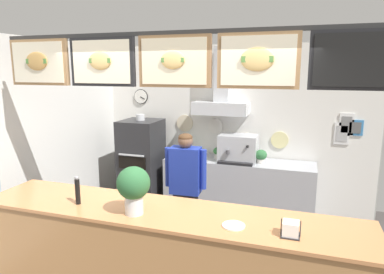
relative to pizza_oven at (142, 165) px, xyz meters
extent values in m
cube|color=#9E9E99|center=(1.42, 0.55, 0.61)|extent=(4.52, 0.12, 2.74)
cube|color=white|center=(1.42, 0.49, 0.61)|extent=(4.48, 0.01, 2.70)
cylinder|color=black|center=(-0.22, 0.47, 1.10)|extent=(0.26, 0.02, 0.26)
cylinder|color=white|center=(-0.22, 0.46, 1.10)|extent=(0.24, 0.01, 0.24)
cube|color=black|center=(-0.18, 0.45, 1.08)|extent=(0.09, 0.01, 0.05)
cylinder|color=beige|center=(0.61, 0.47, 0.66)|extent=(0.29, 0.02, 0.29)
cylinder|color=white|center=(1.15, 0.47, 0.64)|extent=(0.25, 0.02, 0.25)
cylinder|color=white|center=(1.64, 0.47, 0.43)|extent=(0.27, 0.02, 0.27)
cylinder|color=beige|center=(2.20, 0.47, 0.47)|extent=(0.27, 0.02, 0.27)
cube|color=teal|center=(3.28, 0.47, 0.73)|extent=(0.22, 0.02, 0.23)
cube|color=#565656|center=(3.28, 0.46, 0.73)|extent=(0.16, 0.01, 0.17)
cube|color=white|center=(3.10, 0.47, 0.63)|extent=(0.21, 0.02, 0.33)
cube|color=#A8A8A8|center=(3.10, 0.46, 0.63)|extent=(0.15, 0.01, 0.24)
cube|color=white|center=(3.16, 0.47, 0.77)|extent=(0.20, 0.02, 0.34)
cube|color=slate|center=(3.16, 0.46, 0.77)|extent=(0.15, 0.01, 0.24)
cube|color=silver|center=(1.28, 0.29, 0.97)|extent=(0.87, 0.41, 0.20)
cube|color=silver|center=(1.28, 0.37, 1.50)|extent=(0.24, 0.24, 0.86)
cube|color=#2D2D2D|center=(1.42, -2.06, 1.90)|extent=(3.74, 0.04, 0.04)
cube|color=#9E754C|center=(-0.08, -2.09, 1.64)|extent=(0.69, 0.05, 0.46)
cube|color=#F2E5C6|center=(-0.08, -2.12, 1.64)|extent=(0.62, 0.01, 0.41)
ellipsoid|color=tan|center=(-0.08, -2.13, 1.66)|extent=(0.27, 0.04, 0.19)
cube|color=#51843D|center=(-0.08, -2.14, 1.66)|extent=(0.25, 0.01, 0.05)
cube|color=black|center=(0.67, -2.09, 1.64)|extent=(0.69, 0.05, 0.46)
cube|color=#F2E5C6|center=(0.67, -2.12, 1.64)|extent=(0.62, 0.01, 0.41)
ellipsoid|color=#E5BC70|center=(0.67, -2.13, 1.66)|extent=(0.25, 0.04, 0.17)
cube|color=#51843D|center=(0.67, -2.14, 1.66)|extent=(0.23, 0.01, 0.04)
cube|color=olive|center=(1.42, -2.09, 1.64)|extent=(0.69, 0.05, 0.46)
cube|color=beige|center=(1.42, -2.12, 1.64)|extent=(0.62, 0.01, 0.41)
ellipsoid|color=#E5BC70|center=(1.42, -2.13, 1.66)|extent=(0.23, 0.04, 0.16)
cube|color=#51843D|center=(1.42, -2.14, 1.66)|extent=(0.22, 0.01, 0.04)
cube|color=#9E754C|center=(2.16, -2.09, 1.64)|extent=(0.69, 0.05, 0.46)
cube|color=#F2E5C6|center=(2.16, -2.12, 1.64)|extent=(0.62, 0.01, 0.41)
ellipsoid|color=#E5BC70|center=(2.16, -2.13, 1.66)|extent=(0.28, 0.04, 0.19)
cube|color=#51843D|center=(2.16, -2.14, 1.66)|extent=(0.26, 0.01, 0.05)
cube|color=black|center=(2.91, -2.09, 1.64)|extent=(0.69, 0.05, 0.46)
cube|color=black|center=(2.91, -2.12, 1.64)|extent=(0.62, 0.01, 0.41)
cube|color=#B77F4C|center=(1.42, -2.39, -0.23)|extent=(3.49, 0.68, 1.06)
cube|color=#CF8550|center=(1.42, -2.39, 0.32)|extent=(3.56, 0.72, 0.03)
cube|color=#A3A5AD|center=(1.61, 0.15, -0.30)|extent=(2.33, 0.62, 0.92)
cube|color=gray|center=(1.61, 0.15, -0.59)|extent=(2.21, 0.57, 0.02)
cube|color=#232326|center=(0.00, 0.00, 0.00)|extent=(0.62, 0.65, 1.51)
cube|color=black|center=(0.00, -0.34, 0.12)|extent=(0.47, 0.02, 0.20)
cube|color=silver|center=(0.00, -0.35, 0.25)|extent=(0.44, 0.02, 0.02)
cylinder|color=silver|center=(0.00, 0.00, 0.80)|extent=(0.14, 0.14, 0.10)
cube|color=#232328|center=(1.20, -1.19, -0.35)|extent=(0.29, 0.22, 0.82)
cube|color=#1E339E|center=(1.20, -1.19, 0.35)|extent=(0.38, 0.24, 0.58)
cylinder|color=#1E339E|center=(1.42, -1.17, 0.37)|extent=(0.08, 0.08, 0.49)
cylinder|color=#1E339E|center=(0.97, -1.20, 0.37)|extent=(0.08, 0.08, 0.49)
sphere|color=brown|center=(1.20, -1.19, 0.72)|extent=(0.18, 0.18, 0.18)
ellipsoid|color=#4C331E|center=(1.20, -1.19, 0.76)|extent=(0.18, 0.18, 0.10)
cube|color=#B7BABF|center=(1.60, 0.13, 0.37)|extent=(0.59, 0.38, 0.41)
cylinder|color=#4C4C51|center=(1.49, -0.09, 0.35)|extent=(0.06, 0.06, 0.06)
cube|color=black|center=(1.60, -0.10, 0.18)|extent=(0.53, 0.10, 0.04)
sphere|color=black|center=(1.78, -0.08, 0.45)|extent=(0.04, 0.04, 0.04)
cylinder|color=beige|center=(1.96, 0.12, 0.20)|extent=(0.12, 0.12, 0.07)
ellipsoid|color=#2D6638|center=(1.96, 0.12, 0.29)|extent=(0.18, 0.18, 0.16)
cylinder|color=beige|center=(1.26, 0.17, 0.20)|extent=(0.10, 0.10, 0.08)
ellipsoid|color=#387A3D|center=(1.26, 0.17, 0.29)|extent=(0.13, 0.13, 0.12)
cylinder|color=#9E563D|center=(0.71, 0.16, 0.20)|extent=(0.12, 0.12, 0.07)
ellipsoid|color=#47894C|center=(0.71, 0.16, 0.31)|extent=(0.21, 0.21, 0.19)
cube|color=#262628|center=(2.51, -2.54, 0.34)|extent=(0.14, 0.14, 0.01)
cylinder|color=#262628|center=(2.44, -2.54, 0.40)|extent=(0.01, 0.01, 0.13)
cylinder|color=#262628|center=(2.58, -2.54, 0.40)|extent=(0.01, 0.01, 0.13)
cube|color=white|center=(2.51, -2.54, 0.39)|extent=(0.12, 0.12, 0.11)
cylinder|color=black|center=(0.59, -2.50, 0.45)|extent=(0.05, 0.05, 0.24)
sphere|color=gray|center=(0.59, -2.50, 0.59)|extent=(0.04, 0.04, 0.04)
cylinder|color=white|center=(2.07, -2.51, 0.34)|extent=(0.19, 0.19, 0.01)
cylinder|color=silver|center=(1.20, -2.54, 0.42)|extent=(0.16, 0.16, 0.18)
cylinder|color=gray|center=(1.20, -2.54, 0.37)|extent=(0.15, 0.15, 0.06)
ellipsoid|color=#2D6638|center=(1.20, -2.54, 0.61)|extent=(0.29, 0.29, 0.29)
camera|label=1|loc=(2.57, -5.09, 1.57)|focal=32.48mm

